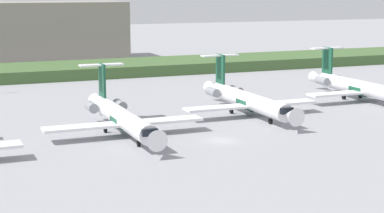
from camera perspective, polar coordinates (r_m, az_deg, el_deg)
name	(u,v)px	position (r m, az deg, el deg)	size (l,w,h in m)	color
ground_plane	(150,105)	(115.69, -3.70, 0.17)	(500.00, 500.00, 0.00)	#939399
grass_berm	(92,69)	(157.46, -8.86, 3.29)	(320.00, 20.00, 2.62)	#426033
regional_jet_second	(121,117)	(92.24, -6.28, -0.90)	(22.81, 31.00, 9.00)	white
regional_jet_third	(247,100)	(106.19, 4.87, 0.62)	(22.81, 31.00, 9.00)	white
regional_jet_fourth	(359,87)	(123.48, 14.53, 1.70)	(22.81, 31.00, 9.00)	white
distant_hangar	(16,32)	(188.41, -15.32, 6.36)	(59.91, 23.01, 16.74)	gray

